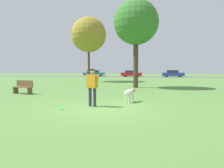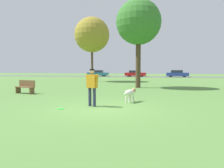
{
  "view_description": "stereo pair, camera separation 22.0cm",
  "coord_description": "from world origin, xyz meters",
  "px_view_note": "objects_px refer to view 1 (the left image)",
  "views": [
    {
      "loc": [
        2.08,
        -8.24,
        1.58
      ],
      "look_at": [
        0.21,
        1.2,
        0.9
      ],
      "focal_mm": 35.0,
      "sensor_mm": 36.0,
      "label": 1
    },
    {
      "loc": [
        2.29,
        -8.2,
        1.58
      ],
      "look_at": [
        0.21,
        1.2,
        0.9
      ],
      "focal_mm": 35.0,
      "sensor_mm": 36.0,
      "label": 2
    }
  ],
  "objects_px": {
    "frisbee": "(61,109)",
    "parked_car_red": "(131,74)",
    "tree_mid_center": "(136,23)",
    "parked_car_blue": "(173,74)",
    "dog": "(130,93)",
    "park_bench": "(23,87)",
    "person": "(92,84)",
    "tree_far_left": "(89,35)",
    "parked_car_teal": "(94,73)"
  },
  "relations": [
    {
      "from": "parked_car_teal",
      "to": "dog",
      "type": "bearing_deg",
      "value": -71.75
    },
    {
      "from": "frisbee",
      "to": "parked_car_blue",
      "type": "relative_size",
      "value": 0.06
    },
    {
      "from": "tree_mid_center",
      "to": "park_bench",
      "type": "bearing_deg",
      "value": -138.47
    },
    {
      "from": "parked_car_red",
      "to": "parked_car_blue",
      "type": "xyz_separation_m",
      "value": [
        7.9,
        -0.28,
        0.03
      ]
    },
    {
      "from": "parked_car_red",
      "to": "parked_car_teal",
      "type": "bearing_deg",
      "value": -179.25
    },
    {
      "from": "tree_far_left",
      "to": "tree_mid_center",
      "type": "xyz_separation_m",
      "value": [
        6.42,
        -7.66,
        -0.37
      ]
    },
    {
      "from": "frisbee",
      "to": "parked_car_red",
      "type": "xyz_separation_m",
      "value": [
        -0.98,
        35.18,
        0.6
      ]
    },
    {
      "from": "person",
      "to": "dog",
      "type": "height_order",
      "value": "person"
    },
    {
      "from": "frisbee",
      "to": "parked_car_blue",
      "type": "bearing_deg",
      "value": 78.78
    },
    {
      "from": "parked_car_red",
      "to": "parked_car_blue",
      "type": "relative_size",
      "value": 1.0
    },
    {
      "from": "dog",
      "to": "parked_car_blue",
      "type": "relative_size",
      "value": 0.26
    },
    {
      "from": "parked_car_blue",
      "to": "dog",
      "type": "bearing_deg",
      "value": -96.0
    },
    {
      "from": "tree_far_left",
      "to": "parked_car_red",
      "type": "bearing_deg",
      "value": 78.75
    },
    {
      "from": "parked_car_teal",
      "to": "parked_car_blue",
      "type": "height_order",
      "value": "parked_car_blue"
    },
    {
      "from": "parked_car_teal",
      "to": "parked_car_blue",
      "type": "relative_size",
      "value": 1.02
    },
    {
      "from": "parked_car_red",
      "to": "park_bench",
      "type": "height_order",
      "value": "parked_car_red"
    },
    {
      "from": "park_bench",
      "to": "parked_car_teal",
      "type": "bearing_deg",
      "value": 113.0
    },
    {
      "from": "parked_car_teal",
      "to": "person",
      "type": "bearing_deg",
      "value": -74.66
    },
    {
      "from": "parked_car_blue",
      "to": "tree_far_left",
      "type": "bearing_deg",
      "value": -121.91
    },
    {
      "from": "dog",
      "to": "parked_car_blue",
      "type": "xyz_separation_m",
      "value": [
        4.48,
        32.55,
        0.2
      ]
    },
    {
      "from": "park_bench",
      "to": "person",
      "type": "bearing_deg",
      "value": -17.79
    },
    {
      "from": "frisbee",
      "to": "park_bench",
      "type": "xyz_separation_m",
      "value": [
        -4.55,
        4.47,
        0.44
      ]
    },
    {
      "from": "frisbee",
      "to": "park_bench",
      "type": "distance_m",
      "value": 6.39
    },
    {
      "from": "dog",
      "to": "park_bench",
      "type": "bearing_deg",
      "value": 91.95
    },
    {
      "from": "person",
      "to": "parked_car_blue",
      "type": "xyz_separation_m",
      "value": [
        5.89,
        34.06,
        -0.29
      ]
    },
    {
      "from": "dog",
      "to": "parked_car_teal",
      "type": "bearing_deg",
      "value": 37.62
    },
    {
      "from": "parked_car_teal",
      "to": "parked_car_red",
      "type": "relative_size",
      "value": 1.02
    },
    {
      "from": "dog",
      "to": "tree_mid_center",
      "type": "distance_m",
      "value": 9.33
    },
    {
      "from": "dog",
      "to": "parked_car_red",
      "type": "bearing_deg",
      "value": 24.82
    },
    {
      "from": "tree_far_left",
      "to": "parked_car_blue",
      "type": "relative_size",
      "value": 1.91
    },
    {
      "from": "person",
      "to": "parked_car_red",
      "type": "distance_m",
      "value": 34.4
    },
    {
      "from": "person",
      "to": "tree_far_left",
      "type": "height_order",
      "value": "tree_far_left"
    },
    {
      "from": "tree_far_left",
      "to": "frisbee",
      "type": "bearing_deg",
      "value": -76.2
    },
    {
      "from": "tree_far_left",
      "to": "parked_car_blue",
      "type": "bearing_deg",
      "value": 56.25
    },
    {
      "from": "parked_car_blue",
      "to": "park_bench",
      "type": "height_order",
      "value": "parked_car_blue"
    },
    {
      "from": "dog",
      "to": "parked_car_red",
      "type": "distance_m",
      "value": 33.01
    },
    {
      "from": "tree_far_left",
      "to": "park_bench",
      "type": "relative_size",
      "value": 5.38
    },
    {
      "from": "parked_car_red",
      "to": "park_bench",
      "type": "xyz_separation_m",
      "value": [
        -3.57,
        -30.71,
        -0.16
      ]
    },
    {
      "from": "person",
      "to": "parked_car_blue",
      "type": "relative_size",
      "value": 0.38
    },
    {
      "from": "dog",
      "to": "frisbee",
      "type": "xyz_separation_m",
      "value": [
        -2.44,
        -2.34,
        -0.43
      ]
    },
    {
      "from": "parked_car_red",
      "to": "park_bench",
      "type": "bearing_deg",
      "value": -94.89
    },
    {
      "from": "parked_car_blue",
      "to": "parked_car_red",
      "type": "bearing_deg",
      "value": 179.79
    },
    {
      "from": "tree_mid_center",
      "to": "parked_car_teal",
      "type": "relative_size",
      "value": 1.72
    },
    {
      "from": "parked_car_red",
      "to": "frisbee",
      "type": "bearing_deg",
      "value": -86.67
    },
    {
      "from": "dog",
      "to": "frisbee",
      "type": "bearing_deg",
      "value": 152.74
    },
    {
      "from": "tree_far_left",
      "to": "park_bench",
      "type": "height_order",
      "value": "tree_far_left"
    },
    {
      "from": "tree_mid_center",
      "to": "parked_car_blue",
      "type": "distance_m",
      "value": 25.54
    },
    {
      "from": "dog",
      "to": "parked_car_teal",
      "type": "distance_m",
      "value": 34.82
    },
    {
      "from": "tree_far_left",
      "to": "parked_car_red",
      "type": "distance_m",
      "value": 18.3
    },
    {
      "from": "person",
      "to": "parked_car_red",
      "type": "bearing_deg",
      "value": 113.9
    }
  ]
}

